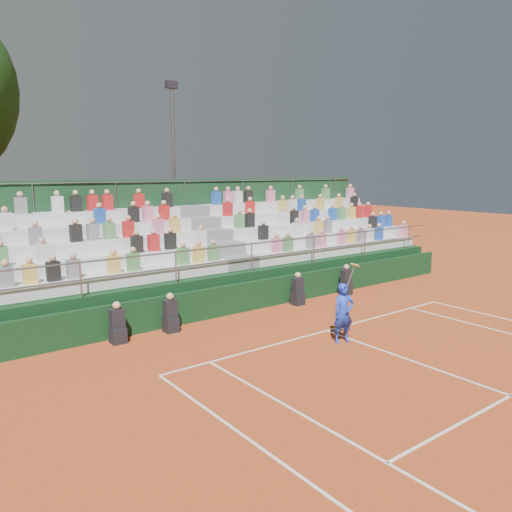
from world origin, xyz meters
TOP-DOWN VIEW (x-y plane):
  - ground at (0.00, 0.00)m, footprint 90.00×90.00m
  - courtside_wall at (0.00, 3.20)m, footprint 20.00×0.15m
  - line_officials at (-1.01, 2.75)m, footprint 9.58×0.40m
  - grandstand at (-0.01, 6.43)m, footprint 20.00×5.20m
  - tennis_player at (-0.34, -0.97)m, footprint 0.88×0.55m
  - floodlight_mast at (1.59, 12.37)m, footprint 0.60×0.25m

SIDE VIEW (x-z plane):
  - ground at x=0.00m, z-range 0.00..0.00m
  - line_officials at x=-1.01m, z-range -0.12..1.07m
  - courtside_wall at x=0.00m, z-range 0.00..1.00m
  - tennis_player at x=-0.34m, z-range -0.26..1.95m
  - grandstand at x=-0.01m, z-range -1.11..3.29m
  - floodlight_mast at x=1.59m, z-range 0.69..9.70m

